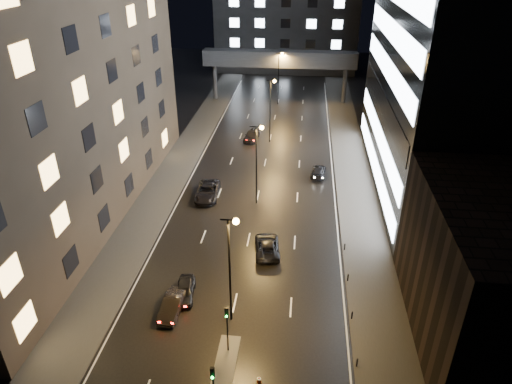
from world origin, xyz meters
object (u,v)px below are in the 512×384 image
car_away_a (185,290)px  car_away_d (252,136)px  car_toward_a (267,246)px  car_toward_b (318,171)px  car_away_c (207,191)px  car_away_b (172,305)px

car_away_a → car_away_d: (1.61, 38.18, 0.03)m
car_toward_a → car_toward_b: (5.48, 18.49, -0.09)m
car_toward_a → car_away_c: bearing=-59.2°
car_away_b → car_away_c: 20.52m
car_away_b → car_toward_a: (7.40, 9.66, 0.01)m
car_away_a → car_away_b: (-0.59, -2.05, 0.03)m
car_away_a → car_toward_b: car_away_a is taller
car_toward_a → car_away_d: bearing=-87.8°
car_toward_b → car_away_b: bearing=72.9°
car_away_c → car_away_d: car_away_c is taller
car_away_b → car_away_d: size_ratio=0.88×
car_toward_b → car_away_d: bearing=-41.1°
car_toward_a → car_toward_b: car_toward_a is taller
car_away_c → car_away_d: bearing=77.6°
car_away_b → car_away_d: car_away_d is taller
car_away_c → car_toward_b: (13.99, 7.67, -0.17)m
car_away_a → car_away_b: 2.13m
car_away_a → car_toward_a: (6.80, 7.61, 0.04)m
car_away_b → car_away_d: (2.20, 40.22, 0.00)m
car_away_d → car_away_c: bearing=-94.3°
car_away_b → car_away_a: bearing=76.3°
car_away_b → car_away_c: (-1.12, 20.49, 0.10)m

